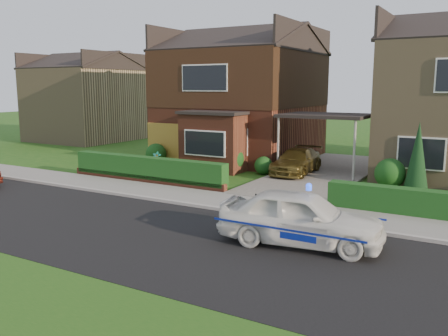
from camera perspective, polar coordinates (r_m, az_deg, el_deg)
The scene contains 22 objects.
ground at distance 12.54m, azimuth -4.12°, elevation -8.84°, with size 120.00×120.00×0.00m, color #1C4D14.
road at distance 12.54m, azimuth -4.12°, elevation -8.84°, with size 60.00×6.00×0.02m, color black.
kerb at distance 15.03m, azimuth 2.41°, elevation -5.40°, with size 60.00×0.16×0.12m, color #9E9993.
sidewalk at distance 15.94m, azimuth 4.16°, elevation -4.57°, with size 60.00×2.00×0.10m, color slate.
grass_verge at distance 9.16m, azimuth -22.70°, elevation -16.93°, with size 60.00×4.00×0.01m, color #1C4D14.
driveway at distance 22.22m, azimuth 11.92°, elevation -0.61°, with size 3.80×12.00×0.12m, color #666059.
house_left at distance 26.80m, azimuth 2.21°, elevation 9.41°, with size 7.50×9.53×7.25m.
carport_link at distance 21.87m, azimuth 12.12°, elevation 6.07°, with size 3.80×3.00×2.77m.
garage_door at distance 24.96m, azimuth -7.10°, elevation 2.96°, with size 2.20×0.10×2.10m, color brown.
dwarf_wall at distance 19.98m, azimuth -9.45°, elevation -1.35°, with size 7.70×0.25×0.36m, color brown.
hedge_left at distance 20.13m, azimuth -9.17°, elevation -1.78°, with size 7.50×0.55×0.90m, color #133C16.
shrub_left_far at distance 24.82m, azimuth -8.18°, elevation 1.70°, with size 1.08×1.08×1.08m, color #133C16.
shrub_left_mid at distance 22.16m, azimuth 0.71°, elevation 1.15°, with size 1.32×1.32×1.32m, color #133C16.
shrub_left_near at distance 21.74m, azimuth 4.78°, elevation 0.30°, with size 0.84×0.84×0.84m, color #133C16.
shrub_right_near at distance 19.83m, azimuth 19.34°, elevation -0.62°, with size 1.20×1.20×1.20m, color #133C16.
conifer_a at distance 19.38m, azimuth 22.25°, elevation 1.07°, with size 0.90×0.90×2.60m, color black.
neighbour_left at distance 37.16m, azimuth -16.16°, elevation 7.28°, with size 6.50×7.00×5.20m, color #8F7A58.
police_car at distance 12.22m, azimuth 9.22°, elevation -5.97°, with size 3.82×4.33×1.58m.
driveway_car at distance 21.63m, azimuth 8.73°, elevation 0.83°, with size 1.53×3.77×1.09m, color brown.
potted_plant_a at distance 23.35m, azimuth -8.08°, elevation 0.89°, with size 0.44×0.30×0.83m, color gray.
potted_plant_b at distance 23.49m, azimuth -11.62°, elevation 0.64°, with size 0.30×0.37×0.67m, color gray.
potted_plant_c at distance 21.46m, azimuth -6.73°, elevation 0.09°, with size 0.45×0.45×0.80m, color gray.
Camera 1 is at (6.67, -9.83, 4.01)m, focal length 38.00 mm.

